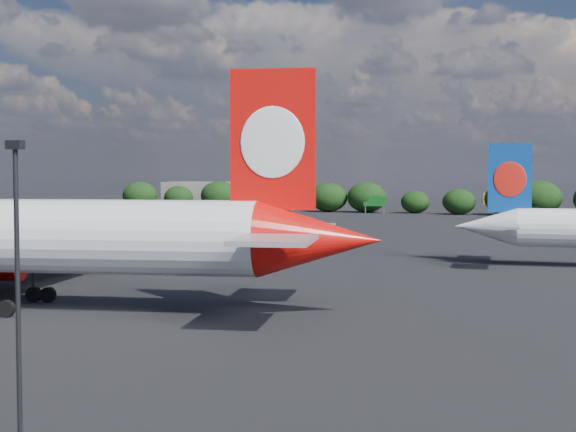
% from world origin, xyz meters
% --- Properties ---
extents(ground, '(500.00, 500.00, 0.00)m').
position_xyz_m(ground, '(0.00, 60.00, 0.00)').
color(ground, black).
rests_on(ground, ground).
extents(qantas_airliner, '(54.98, 52.52, 18.00)m').
position_xyz_m(qantas_airliner, '(-9.52, 19.44, 5.48)').
color(qantas_airliner, white).
rests_on(qantas_airliner, ground).
extents(apron_lamp_post, '(0.55, 0.30, 11.46)m').
position_xyz_m(apron_lamp_post, '(14.79, -10.25, 6.38)').
color(apron_lamp_post, black).
rests_on(apron_lamp_post, ground).
extents(terminal_building, '(42.00, 16.00, 8.00)m').
position_xyz_m(terminal_building, '(-65.00, 192.00, 4.00)').
color(terminal_building, gray).
rests_on(terminal_building, ground).
extents(highway_sign, '(6.00, 0.30, 4.50)m').
position_xyz_m(highway_sign, '(-18.00, 176.00, 3.13)').
color(highway_sign, '#125D1C').
rests_on(highway_sign, ground).
extents(billboard_yellow, '(5.00, 0.30, 5.50)m').
position_xyz_m(billboard_yellow, '(12.00, 182.00, 3.87)').
color(billboard_yellow, gold).
rests_on(billboard_yellow, ground).
extents(horizon_treeline, '(205.23, 16.68, 8.83)m').
position_xyz_m(horizon_treeline, '(7.26, 180.46, 4.06)').
color(horizon_treeline, black).
rests_on(horizon_treeline, ground).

